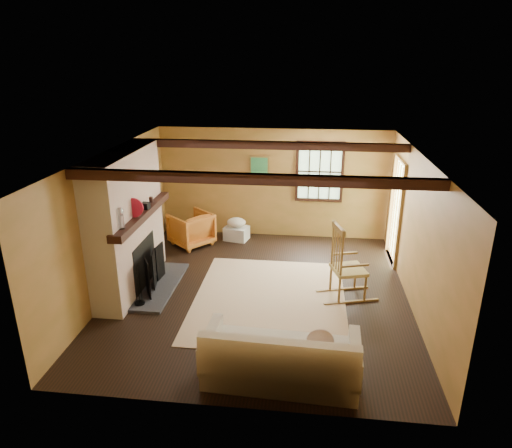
# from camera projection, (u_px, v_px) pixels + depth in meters

# --- Properties ---
(ground) EXTENTS (5.50, 5.50, 0.00)m
(ground) POSITION_uv_depth(u_px,v_px,m) (259.00, 293.00, 7.85)
(ground) COLOR black
(ground) RESTS_ON ground
(room_envelope) EXTENTS (5.02, 5.52, 2.44)m
(room_envelope) POSITION_uv_depth(u_px,v_px,m) (274.00, 198.00, 7.50)
(room_envelope) COLOR #AF773E
(room_envelope) RESTS_ON ground
(fireplace) EXTENTS (1.02, 2.30, 2.40)m
(fireplace) POSITION_uv_depth(u_px,v_px,m) (129.00, 228.00, 7.71)
(fireplace) COLOR #A54A40
(fireplace) RESTS_ON ground
(rug) EXTENTS (2.50, 3.00, 0.01)m
(rug) POSITION_uv_depth(u_px,v_px,m) (270.00, 299.00, 7.64)
(rug) COLOR tan
(rug) RESTS_ON ground
(rocking_chair) EXTENTS (1.04, 0.73, 1.30)m
(rocking_chair) POSITION_uv_depth(u_px,v_px,m) (346.00, 267.00, 7.54)
(rocking_chair) COLOR tan
(rocking_chair) RESTS_ON ground
(sofa) EXTENTS (1.97, 0.94, 0.78)m
(sofa) POSITION_uv_depth(u_px,v_px,m) (281.00, 361.00, 5.65)
(sofa) COLOR silver
(sofa) RESTS_ON ground
(firewood_pile) EXTENTS (0.72, 0.13, 0.26)m
(firewood_pile) POSITION_uv_depth(u_px,v_px,m) (182.00, 228.00, 10.46)
(firewood_pile) COLOR brown
(firewood_pile) RESTS_ON ground
(laundry_basket) EXTENTS (0.57, 0.48, 0.30)m
(laundry_basket) POSITION_uv_depth(u_px,v_px,m) (236.00, 233.00, 10.08)
(laundry_basket) COLOR silver
(laundry_basket) RESTS_ON ground
(basket_pillow) EXTENTS (0.52, 0.48, 0.21)m
(basket_pillow) POSITION_uv_depth(u_px,v_px,m) (236.00, 222.00, 9.99)
(basket_pillow) COLOR silver
(basket_pillow) RESTS_ON laundry_basket
(armchair) EXTENTS (1.10, 1.10, 0.72)m
(armchair) POSITION_uv_depth(u_px,v_px,m) (191.00, 229.00, 9.74)
(armchair) COLOR #BF6026
(armchair) RESTS_ON ground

